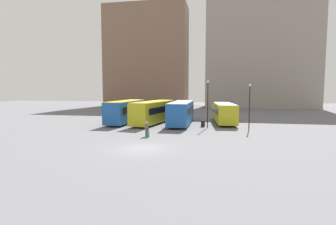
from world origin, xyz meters
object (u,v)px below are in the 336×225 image
(bus_3, at_px, (224,112))
(bus_0, at_px, (126,111))
(trash_bin, at_px, (203,124))
(lamp_post_0, at_px, (208,100))
(bus_1, at_px, (154,111))
(bus_2, at_px, (181,112))
(traveler, at_px, (147,128))
(suitcase, at_px, (148,134))
(lamp_post_1, at_px, (250,103))

(bus_3, bearing_deg, bus_0, 93.78)
(bus_0, distance_m, trash_bin, 11.59)
(lamp_post_0, bearing_deg, bus_0, 166.35)
(trash_bin, bearing_deg, lamp_post_0, -54.42)
(bus_1, height_order, bus_2, bus_1)
(bus_1, xyz_separation_m, bus_3, (9.90, 2.35, -0.17))
(bus_1, distance_m, traveler, 10.50)
(suitcase, bearing_deg, bus_1, 5.84)
(suitcase, relative_size, lamp_post_0, 0.16)
(bus_1, distance_m, suitcase, 11.03)
(bus_3, bearing_deg, bus_2, 107.31)
(bus_1, bearing_deg, bus_2, -83.54)
(lamp_post_0, relative_size, lamp_post_1, 1.09)
(lamp_post_1, xyz_separation_m, trash_bin, (-5.62, 1.76, -2.83))
(bus_2, distance_m, lamp_post_1, 9.61)
(bus_0, bearing_deg, bus_1, -87.41)
(bus_3, bearing_deg, lamp_post_0, 152.09)
(lamp_post_1, bearing_deg, trash_bin, 162.60)
(bus_0, height_order, lamp_post_1, lamp_post_1)
(suitcase, bearing_deg, lamp_post_1, -62.16)
(traveler, height_order, lamp_post_0, lamp_post_0)
(bus_1, bearing_deg, suitcase, -160.20)
(bus_2, xyz_separation_m, bus_3, (5.90, 2.52, -0.15))
(lamp_post_0, xyz_separation_m, trash_bin, (-0.62, 0.87, -3.08))
(bus_2, height_order, bus_3, bus_2)
(lamp_post_0, relative_size, trash_bin, 7.06)
(bus_2, distance_m, lamp_post_0, 4.99)
(trash_bin, bearing_deg, traveler, -122.97)
(bus_1, relative_size, bus_3, 1.12)
(bus_0, relative_size, lamp_post_0, 1.70)
(suitcase, height_order, lamp_post_1, lamp_post_1)
(traveler, xyz_separation_m, suitcase, (0.29, -0.43, -0.59))
(bus_1, bearing_deg, bus_0, 99.33)
(bus_2, bearing_deg, bus_3, -67.83)
(bus_3, height_order, lamp_post_0, lamp_post_0)
(bus_0, xyz_separation_m, bus_3, (14.09, 2.38, -0.18))
(traveler, relative_size, suitcase, 1.60)
(lamp_post_1, bearing_deg, traveler, -149.39)
(bus_2, height_order, lamp_post_0, lamp_post_0)
(bus_1, relative_size, lamp_post_0, 1.88)
(traveler, bearing_deg, lamp_post_0, -44.06)
(bus_3, distance_m, suitcase, 15.31)
(bus_2, height_order, trash_bin, bus_2)
(traveler, xyz_separation_m, trash_bin, (5.35, 8.25, -0.51))
(traveler, height_order, suitcase, traveler)
(bus_2, distance_m, suitcase, 10.84)
(bus_0, bearing_deg, traveler, -147.70)
(traveler, bearing_deg, bus_1, 4.73)
(bus_2, bearing_deg, lamp_post_0, -127.32)
(bus_2, bearing_deg, trash_bin, -122.14)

